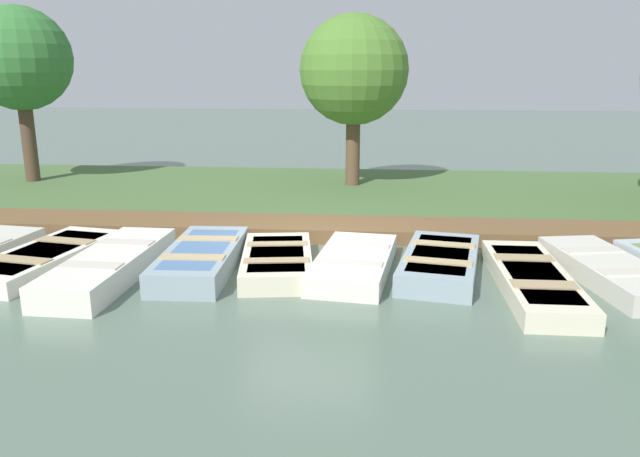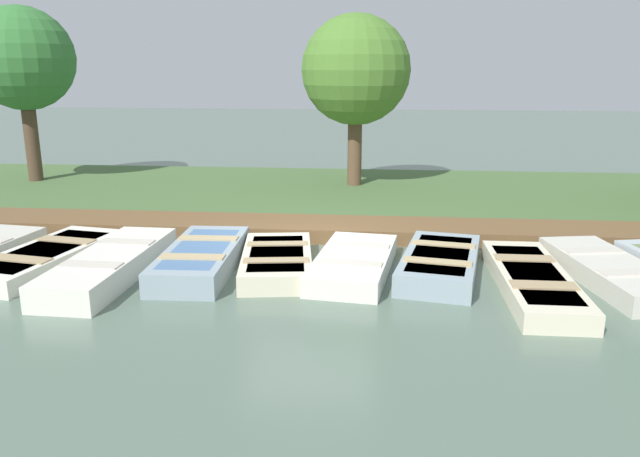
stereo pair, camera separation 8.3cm
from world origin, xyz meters
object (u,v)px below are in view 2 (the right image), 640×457
at_px(rowboat_7, 440,263).
at_px(rowboat_4, 201,258).
at_px(rowboat_9, 611,271).
at_px(rowboat_8, 532,280).
at_px(rowboat_3, 110,264).
at_px(park_tree_far_left, 22,60).
at_px(rowboat_5, 277,261).
at_px(park_tree_left, 356,71).
at_px(rowboat_6, 354,263).
at_px(rowboat_2, 45,257).

bearing_deg(rowboat_7, rowboat_4, -76.98).
height_order(rowboat_4, rowboat_9, rowboat_4).
bearing_deg(rowboat_8, rowboat_9, 111.65).
bearing_deg(rowboat_9, rowboat_8, -78.69).
bearing_deg(rowboat_8, rowboat_3, -89.88).
bearing_deg(park_tree_far_left, rowboat_5, 49.86).
bearing_deg(rowboat_3, park_tree_far_left, -142.02).
xyz_separation_m(rowboat_4, park_tree_left, (-7.28, 2.38, 3.11)).
distance_m(rowboat_4, park_tree_far_left, 10.50).
bearing_deg(rowboat_9, rowboat_3, -96.46).
xyz_separation_m(rowboat_8, rowboat_9, (-0.55, 1.39, 0.02)).
bearing_deg(rowboat_4, park_tree_left, 160.26).
distance_m(rowboat_6, park_tree_left, 7.87).
bearing_deg(park_tree_left, rowboat_5, -8.31).
height_order(rowboat_3, rowboat_5, rowboat_3).
relative_size(rowboat_2, rowboat_7, 1.14).
bearing_deg(park_tree_left, rowboat_3, -25.99).
xyz_separation_m(rowboat_2, rowboat_4, (-0.07, 2.84, 0.05)).
relative_size(rowboat_5, rowboat_6, 0.94).
height_order(rowboat_2, rowboat_5, rowboat_5).
relative_size(rowboat_3, park_tree_far_left, 0.69).
distance_m(rowboat_3, rowboat_7, 5.61).
height_order(rowboat_2, rowboat_4, rowboat_4).
relative_size(rowboat_6, rowboat_9, 0.89).
distance_m(rowboat_9, park_tree_far_left, 15.95).
relative_size(rowboat_4, rowboat_9, 0.92).
relative_size(rowboat_2, park_tree_far_left, 0.66).
xyz_separation_m(rowboat_6, park_tree_far_left, (-7.00, -9.64, 3.44)).
xyz_separation_m(rowboat_3, park_tree_far_left, (-7.60, -5.55, 3.40)).
distance_m(rowboat_5, park_tree_left, 7.93).
bearing_deg(rowboat_2, rowboat_4, 101.34).
bearing_deg(rowboat_5, park_tree_far_left, -137.91).
distance_m(rowboat_7, park_tree_left, 7.97).
relative_size(rowboat_2, rowboat_6, 1.15).
bearing_deg(rowboat_4, rowboat_5, 91.71).
height_order(rowboat_2, rowboat_6, rowboat_6).
relative_size(rowboat_6, park_tree_left, 0.61).
bearing_deg(rowboat_5, rowboat_6, 81.87).
relative_size(rowboat_6, park_tree_far_left, 0.57).
xyz_separation_m(rowboat_5, park_tree_far_left, (-7.00, -8.30, 3.44)).
relative_size(rowboat_7, rowboat_8, 0.83).
bearing_deg(rowboat_5, rowboat_9, 81.81).
distance_m(rowboat_4, rowboat_7, 4.15).
distance_m(rowboat_7, rowboat_8, 1.55).
xyz_separation_m(rowboat_2, rowboat_3, (0.45, 1.41, 0.06)).
relative_size(rowboat_4, park_tree_far_left, 0.60).
height_order(rowboat_5, rowboat_9, rowboat_9).
bearing_deg(rowboat_8, rowboat_2, -92.99).
relative_size(rowboat_4, rowboat_7, 1.03).
bearing_deg(rowboat_5, rowboat_7, 83.94).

